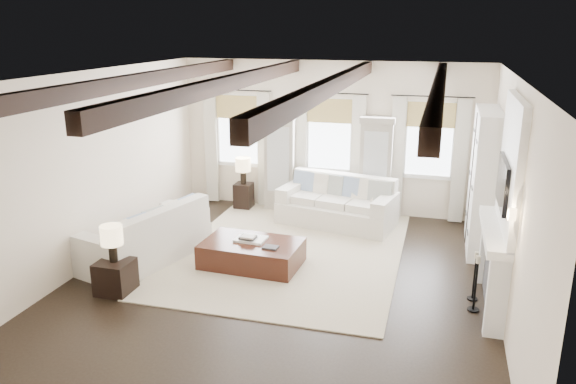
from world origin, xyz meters
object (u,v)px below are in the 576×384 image
(sofa_back, at_px, (338,205))
(ottoman, at_px, (252,254))
(side_table_back, at_px, (244,196))
(sofa_left, at_px, (149,239))
(side_table_front, at_px, (115,277))

(sofa_back, relative_size, ottoman, 1.52)
(sofa_back, distance_m, side_table_back, 2.25)
(sofa_back, bearing_deg, ottoman, -112.46)
(sofa_back, relative_size, sofa_left, 1.00)
(sofa_left, distance_m, ottoman, 1.78)
(sofa_back, distance_m, ottoman, 2.63)
(side_table_front, bearing_deg, side_table_back, 83.86)
(side_table_front, height_order, side_table_back, side_table_back)
(ottoman, bearing_deg, sofa_left, -168.14)
(sofa_left, bearing_deg, sofa_back, 44.54)
(sofa_back, height_order, side_table_back, sofa_back)
(sofa_back, distance_m, side_table_front, 4.72)
(sofa_back, xyz_separation_m, sofa_left, (-2.75, -2.70, -0.01))
(ottoman, bearing_deg, sofa_back, 70.26)
(sofa_left, xyz_separation_m, side_table_front, (0.08, -1.19, -0.14))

